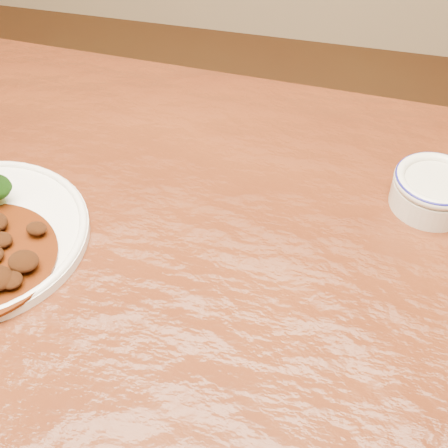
# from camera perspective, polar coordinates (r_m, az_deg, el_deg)

# --- Properties ---
(dining_table) EXTENTS (1.54, 0.97, 0.75)m
(dining_table) POSITION_cam_1_polar(r_m,az_deg,el_deg) (0.79, -5.22, -8.71)
(dining_table) COLOR #53230E
(dining_table) RESTS_ON ground
(dip_bowl) EXTENTS (0.11, 0.11, 0.05)m
(dip_bowl) POSITION_cam_1_polar(r_m,az_deg,el_deg) (0.83, 18.64, 3.06)
(dip_bowl) COLOR beige
(dip_bowl) RESTS_ON dining_table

